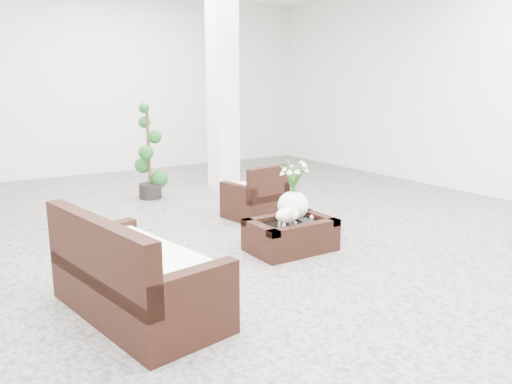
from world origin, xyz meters
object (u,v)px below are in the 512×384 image
coffee_table (291,236)px  armchair (255,191)px  topiary (149,152)px  loveseat (137,263)px

coffee_table → armchair: size_ratio=1.24×
coffee_table → topiary: (-0.36, 3.22, 0.57)m
coffee_table → armchair: (0.40, 1.36, 0.21)m
coffee_table → loveseat: (-1.92, -0.60, 0.26)m
loveseat → armchair: bearing=-59.8°
coffee_table → armchair: 1.43m
armchair → loveseat: (-2.32, -1.96, 0.05)m
armchair → topiary: size_ratio=0.50×
coffee_table → armchair: bearing=73.6°
loveseat → topiary: size_ratio=1.07×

